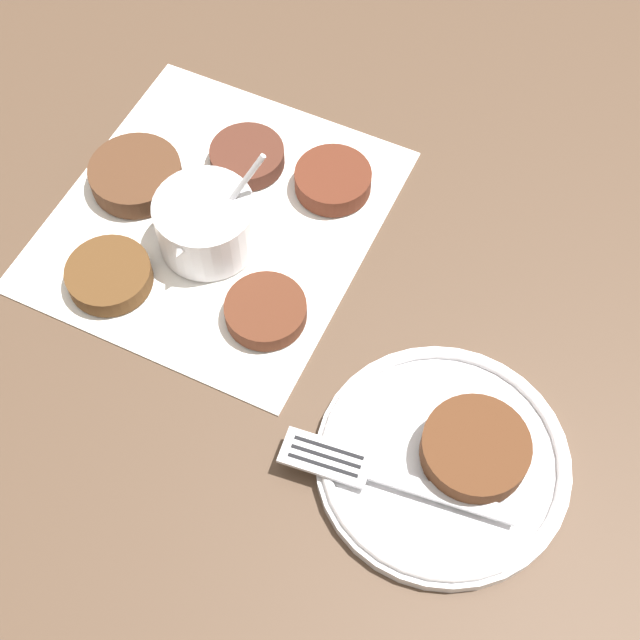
{
  "coord_description": "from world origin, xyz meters",
  "views": [
    {
      "loc": [
        0.41,
        0.26,
        0.63
      ],
      "look_at": [
        0.08,
        0.13,
        0.02
      ],
      "focal_mm": 50.0,
      "sensor_mm": 36.0,
      "label": 1
    }
  ],
  "objects_px": {
    "serving_plate": "(443,460)",
    "fritter_on_plate": "(475,449)",
    "sauce_bowl": "(206,226)",
    "fork": "(371,472)"
  },
  "relations": [
    {
      "from": "fritter_on_plate",
      "to": "fork",
      "type": "distance_m",
      "value": 0.08
    },
    {
      "from": "serving_plate",
      "to": "fritter_on_plate",
      "type": "bearing_deg",
      "value": 115.14
    },
    {
      "from": "sauce_bowl",
      "to": "serving_plate",
      "type": "height_order",
      "value": "sauce_bowl"
    },
    {
      "from": "fritter_on_plate",
      "to": "fork",
      "type": "relative_size",
      "value": 0.45
    },
    {
      "from": "sauce_bowl",
      "to": "fork",
      "type": "relative_size",
      "value": 0.53
    },
    {
      "from": "sauce_bowl",
      "to": "fork",
      "type": "bearing_deg",
      "value": 54.01
    },
    {
      "from": "serving_plate",
      "to": "fork",
      "type": "bearing_deg",
      "value": -53.92
    },
    {
      "from": "serving_plate",
      "to": "fork",
      "type": "xyz_separation_m",
      "value": [
        0.03,
        -0.05,
        0.01
      ]
    },
    {
      "from": "serving_plate",
      "to": "fritter_on_plate",
      "type": "distance_m",
      "value": 0.03
    },
    {
      "from": "sauce_bowl",
      "to": "fork",
      "type": "height_order",
      "value": "sauce_bowl"
    }
  ]
}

